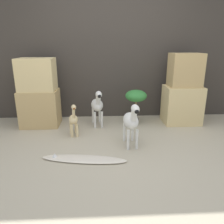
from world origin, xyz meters
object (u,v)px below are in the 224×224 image
(zebra_left, at_px, (97,104))
(giraffe_figurine, at_px, (74,120))
(zebra_right, at_px, (131,120))
(surfboard, at_px, (83,159))
(potted_palm_front, at_px, (136,97))

(zebra_left, xyz_separation_m, giraffe_figurine, (-0.37, -0.42, -0.12))
(zebra_right, xyz_separation_m, giraffe_figurine, (-0.86, 0.42, -0.12))
(zebra_left, height_order, giraffe_figurine, zebra_left)
(surfboard, bearing_deg, zebra_left, 81.95)
(zebra_right, relative_size, surfboard, 0.61)
(zebra_right, bearing_deg, potted_palm_front, 77.36)
(surfboard, bearing_deg, potted_palm_front, 56.54)
(giraffe_figurine, distance_m, potted_palm_front, 1.21)
(zebra_right, height_order, zebra_left, same)
(surfboard, bearing_deg, giraffe_figurine, 104.21)
(giraffe_figurine, bearing_deg, zebra_left, 48.44)
(giraffe_figurine, relative_size, potted_palm_front, 0.88)
(zebra_right, bearing_deg, zebra_left, 119.98)
(zebra_right, height_order, potted_palm_front, zebra_right)
(zebra_right, height_order, giraffe_figurine, zebra_right)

